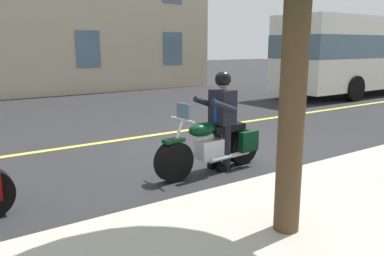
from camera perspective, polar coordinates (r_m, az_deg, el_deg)
name	(u,v)px	position (r m, az deg, el deg)	size (l,w,h in m)	color
ground_plane	(211,152)	(8.13, 2.82, -3.49)	(80.00, 80.00, 0.00)	#28282B
lane_center_stripe	(163,134)	(9.74, -4.29, -0.85)	(60.00, 0.16, 0.01)	#E5DB4C
motorcycle_main	(213,146)	(6.80, 3.14, -2.65)	(2.22, 0.69, 1.26)	black
rider_main	(222,112)	(6.80, 4.37, 2.38)	(0.65, 0.58, 1.74)	black
bus_near	(375,52)	(19.92, 25.18, 10.06)	(11.05, 2.70, 3.30)	white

